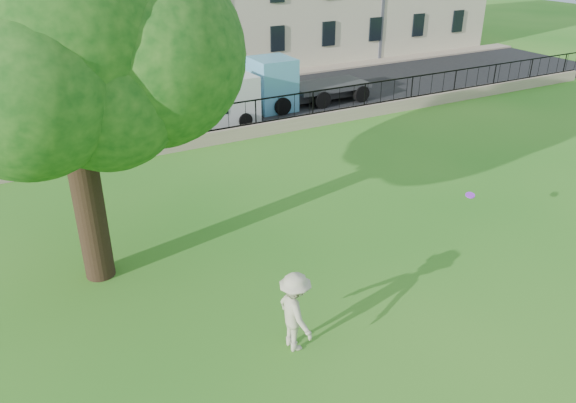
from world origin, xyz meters
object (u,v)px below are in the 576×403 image
tree (52,28)px  frisbee (470,195)px  white_van (199,104)px  blue_truck (309,79)px  man (295,312)px

tree → frisbee: size_ratio=36.79×
white_van → blue_truck: (6.60, 1.00, 0.19)m
frisbee → man: bearing=-167.9°
blue_truck → frisbee: bearing=-103.6°
tree → frisbee: bearing=-21.2°
man → white_van: (3.70, 15.75, 0.18)m
white_van → blue_truck: blue_truck is taller
white_van → tree: bearing=-126.3°
frisbee → blue_truck: (3.80, 15.35, -0.42)m
man → white_van: white_van is taller
tree → blue_truck: bearing=40.2°
blue_truck → white_van: bearing=-171.1°
tree → man: (3.36, -5.21, -5.61)m
tree → white_van: size_ratio=1.81×
man → white_van: 16.18m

